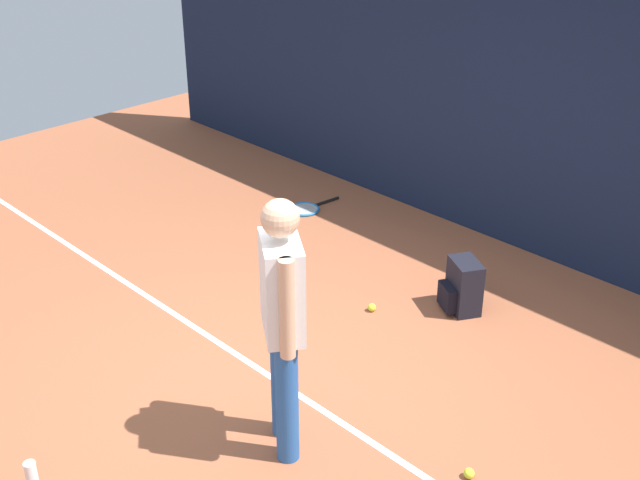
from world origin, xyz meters
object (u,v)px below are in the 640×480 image
object	(u,v)px
backpack	(462,287)
tennis_ball_near_player	(469,473)
tennis_racket	(306,208)
tennis_ball_mid_court	(372,307)
tennis_player	(283,315)

from	to	relation	value
backpack	tennis_ball_near_player	size ratio (longest dim) A/B	6.67
tennis_racket	backpack	bearing A→B (deg)	85.83
tennis_racket	tennis_ball_mid_court	world-z (taller)	tennis_ball_mid_court
tennis_racket	backpack	size ratio (longest dim) A/B	1.43
backpack	tennis_ball_mid_court	xyz separation A→B (m)	(-0.49, -0.52, -0.18)
tennis_ball_mid_court	tennis_racket	bearing A→B (deg)	151.61
tennis_racket	tennis_ball_mid_court	size ratio (longest dim) A/B	9.52
tennis_player	tennis_ball_mid_court	xyz separation A→B (m)	(-0.67, 1.55, -0.93)
tennis_racket	tennis_ball_near_player	world-z (taller)	tennis_ball_near_player
backpack	tennis_ball_near_player	distance (m)	1.91
backpack	tennis_ball_mid_court	world-z (taller)	backpack
tennis_ball_near_player	tennis_ball_mid_court	bearing A→B (deg)	149.73
tennis_player	tennis_ball_near_player	size ratio (longest dim) A/B	25.76
tennis_racket	backpack	distance (m)	2.29
tennis_player	tennis_racket	bearing A→B (deg)	169.09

